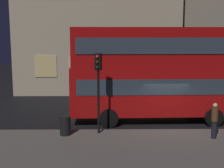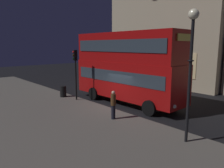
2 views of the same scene
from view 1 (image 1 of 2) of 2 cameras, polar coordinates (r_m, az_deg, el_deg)
name	(u,v)px [view 1 (image 1 of 2)]	position (r m, az deg, el deg)	size (l,w,h in m)	color
ground_plane	(165,126)	(18.05, 9.83, -7.76)	(80.00, 80.00, 0.00)	black
sidewalk_slab	(189,162)	(13.19, 14.07, -13.94)	(44.00, 8.65, 0.12)	#5B564F
building_with_clock	(98,13)	(30.74, -2.59, 13.12)	(14.52, 9.12, 14.86)	tan
double_decker_bus	(153,70)	(18.51, 7.67, 2.61)	(9.98, 3.06, 5.62)	#9E0C0C
traffic_light_near_kerb	(98,77)	(15.60, -2.58, 1.39)	(0.38, 0.39, 4.14)	black
pedestrian	(214,120)	(15.97, 18.50, -6.37)	(0.32, 0.32, 1.78)	black
litter_bin	(65,126)	(15.97, -8.69, -7.66)	(0.55, 0.55, 0.97)	black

